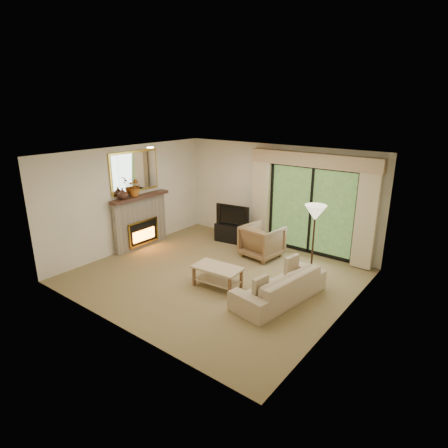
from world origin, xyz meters
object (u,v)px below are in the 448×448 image
Objects in this scene: sofa at (280,286)px; coffee_table at (217,277)px; media_console at (234,233)px; armchair at (262,241)px.

coffee_table is (-1.25, -0.31, -0.07)m from sofa.
sofa is (2.54, -2.02, 0.05)m from media_console.
armchair reaches higher than sofa.
sofa is at bearing 137.80° from armchair.
sofa is 2.05× the size of coffee_table.
media_console is 1.12× the size of armchair.
armchair is 0.44× the size of sofa.
armchair is 0.89× the size of coffee_table.
coffee_table is at bearing -69.80° from media_console.
armchair is (1.15, -0.42, 0.15)m from media_console.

